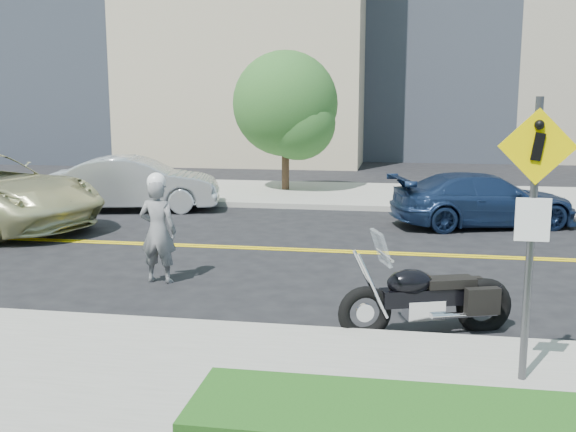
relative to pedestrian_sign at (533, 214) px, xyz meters
The scene contains 9 objects.
ground_plane 7.83m from the pedestrian_sign, 123.64° to the left, with size 120.00×120.00×0.00m, color black.
sidewalk_near 4.75m from the pedestrian_sign, 164.21° to the right, with size 60.00×5.00×0.15m, color #9E9B91.
sidewalk_far 14.56m from the pedestrian_sign, 106.91° to the left, with size 60.00×5.00×0.15m, color #9E9B91.
pedestrian_sign is the anchor object (origin of this frame).
motorcyclist 6.51m from the pedestrian_sign, 146.97° to the left, with size 0.67×0.45×1.89m.
motorcycle 2.33m from the pedestrian_sign, 118.92° to the left, with size 2.34×0.71×1.42m, color black, non-canonical shape.
parked_car_silver 13.55m from the pedestrian_sign, 129.58° to the left, with size 1.58×4.54×1.50m, color #B4B8BD.
parked_car_blue 9.73m from the pedestrian_sign, 86.19° to the left, with size 1.82×4.48×1.30m, color navy.
tree_far_a 15.11m from the pedestrian_sign, 109.58° to the left, with size 3.34×3.34×4.57m.
Camera 1 is at (2.86, -13.45, 3.16)m, focal length 42.00 mm.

